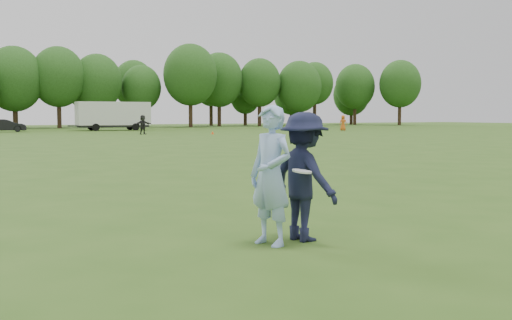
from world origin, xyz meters
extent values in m
plane|color=#2E5016|center=(0.00, 0.00, 0.00)|extent=(200.00, 200.00, 0.00)
imported|color=#99BAED|center=(0.11, -0.14, 0.97)|extent=(0.66, 0.82, 1.93)
imported|color=#171A33|center=(0.67, -0.08, 0.92)|extent=(0.92, 1.30, 1.84)
imported|color=navy|center=(26.42, 44.50, 0.76)|extent=(0.65, 0.96, 1.52)
imported|color=orange|center=(34.54, 47.82, 0.86)|extent=(0.96, 0.99, 1.72)
imported|color=#262626|center=(11.21, 45.62, 0.88)|extent=(1.71, 1.07, 1.76)
imported|color=black|center=(0.61, 58.71, 0.65)|extent=(4.08, 1.83, 1.30)
cone|color=#E7450C|center=(16.99, 43.15, 0.15)|extent=(0.28, 0.28, 0.30)
cylinder|color=white|center=(0.43, -0.42, 1.03)|extent=(0.31, 0.31, 0.07)
cube|color=white|center=(11.88, 60.02, 1.90)|extent=(8.00, 2.50, 2.60)
cube|color=black|center=(11.88, 60.02, 0.50)|extent=(7.60, 2.30, 0.25)
cylinder|color=black|center=(9.68, 58.77, 0.40)|extent=(0.80, 0.25, 0.80)
cylinder|color=black|center=(9.68, 61.27, 0.40)|extent=(0.80, 0.25, 0.80)
cylinder|color=black|center=(14.08, 58.77, 0.40)|extent=(0.80, 0.25, 0.80)
cylinder|color=black|center=(14.08, 61.27, 0.40)|extent=(0.80, 0.25, 0.80)
cube|color=#333333|center=(7.48, 60.02, 0.55)|extent=(1.20, 0.15, 0.12)
cylinder|color=#332114|center=(2.83, 75.07, 1.61)|extent=(0.56, 0.56, 3.23)
ellipsoid|color=#204316|center=(2.83, 75.07, 6.32)|extent=(7.29, 7.29, 8.38)
cylinder|color=#332114|center=(8.24, 74.97, 1.88)|extent=(0.56, 0.56, 3.77)
ellipsoid|color=#204316|center=(8.24, 74.97, 6.72)|extent=(6.95, 6.95, 8.00)
cylinder|color=#332114|center=(13.38, 75.56, 1.66)|extent=(0.56, 0.56, 3.33)
ellipsoid|color=#204316|center=(13.38, 75.56, 6.18)|extent=(6.71, 6.71, 7.71)
cylinder|color=#332114|center=(19.58, 75.81, 1.61)|extent=(0.56, 0.56, 3.22)
ellipsoid|color=#204316|center=(19.58, 75.81, 5.57)|extent=(5.54, 5.54, 6.37)
cylinder|color=#332114|center=(25.83, 72.87, 2.08)|extent=(0.56, 0.56, 4.15)
ellipsoid|color=#204316|center=(25.83, 72.87, 7.38)|extent=(7.59, 7.59, 8.73)
cylinder|color=#332114|center=(31.73, 76.39, 1.97)|extent=(0.56, 0.56, 3.95)
ellipsoid|color=#204316|center=(31.73, 76.39, 6.99)|extent=(7.16, 7.16, 8.24)
cylinder|color=#332114|center=(37.86, 75.01, 1.95)|extent=(0.56, 0.56, 3.90)
ellipsoid|color=#204316|center=(37.86, 75.01, 6.66)|extent=(6.49, 6.49, 7.46)
cylinder|color=#332114|center=(44.17, 73.78, 1.58)|extent=(0.56, 0.56, 3.16)
ellipsoid|color=#204316|center=(44.17, 73.78, 6.13)|extent=(6.99, 6.99, 8.04)
cylinder|color=#332114|center=(48.56, 76.19, 2.15)|extent=(0.56, 0.56, 4.29)
ellipsoid|color=#204316|center=(48.56, 76.19, 6.85)|extent=(6.02, 6.02, 6.93)
cylinder|color=#332114|center=(57.70, 77.76, 1.84)|extent=(0.56, 0.56, 3.68)
ellipsoid|color=#204316|center=(57.70, 77.76, 6.56)|extent=(6.78, 6.78, 7.80)
cylinder|color=#332114|center=(62.77, 72.10, 1.98)|extent=(0.56, 0.56, 3.96)
ellipsoid|color=#204316|center=(62.77, 72.10, 6.91)|extent=(6.93, 6.93, 7.96)
cylinder|color=#332114|center=(3.45, 81.85, 1.56)|extent=(0.56, 0.56, 3.11)
ellipsoid|color=#204316|center=(3.45, 81.85, 5.38)|extent=(5.34, 5.34, 6.14)
cylinder|color=#332114|center=(12.88, 83.26, 1.75)|extent=(0.56, 0.56, 3.50)
ellipsoid|color=#204316|center=(12.88, 83.26, 5.55)|extent=(4.82, 4.82, 5.54)
cylinder|color=#332114|center=(20.66, 83.86, 1.90)|extent=(0.56, 0.56, 3.80)
ellipsoid|color=#204316|center=(20.66, 83.86, 6.49)|extent=(6.34, 6.34, 7.29)
cylinder|color=#332114|center=(32.72, 82.11, 1.92)|extent=(0.56, 0.56, 3.84)
ellipsoid|color=#204316|center=(32.72, 82.11, 6.01)|extent=(5.09, 5.09, 5.86)
cylinder|color=#332114|center=(38.25, 80.94, 1.29)|extent=(0.56, 0.56, 2.58)
ellipsoid|color=#204316|center=(38.25, 80.94, 4.64)|extent=(4.86, 4.86, 5.59)
cylinder|color=#332114|center=(47.73, 82.38, 1.31)|extent=(0.56, 0.56, 2.62)
ellipsoid|color=#204316|center=(47.73, 82.38, 5.22)|extent=(6.11, 6.11, 7.02)
cylinder|color=#332114|center=(59.29, 81.05, 1.27)|extent=(0.56, 0.56, 2.54)
ellipsoid|color=#204316|center=(59.29, 81.05, 5.29)|extent=(6.47, 6.47, 7.44)
camera|label=1|loc=(-3.72, -7.37, 1.81)|focal=42.00mm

